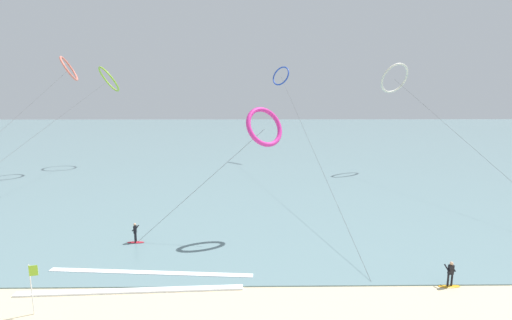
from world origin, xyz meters
The scene contains 11 objects.
sea_water centered at (0.00, 108.77, 0.04)m, with size 400.00×200.00×0.08m, color slate.
surfer_crimson centered at (-10.14, 15.82, 0.82)m, with size 1.40×0.60×1.70m.
surfer_amber centered at (12.21, 8.69, 0.74)m, with size 1.40×0.61×1.70m.
kite_lime centered at (-25.73, 51.76, 15.46)m, with size 5.63×42.97×17.69m.
kite_coral centered at (-29.13, 44.92, 16.69)m, with size 3.24×34.55×18.67m.
kite_cobalt centered at (5.19, 56.48, 16.36)m, with size 4.18×49.68×18.28m.
kite_ivory centered at (22.69, 45.65, 15.30)m, with size 5.66×36.41×17.71m.
kite_magenta centered at (0.60, 16.99, 9.62)m, with size 12.71×3.48×11.31m.
beach_flag centered at (-12.54, 6.07, 1.96)m, with size 0.47×0.14×2.95m.
wave_crest_near centered at (-8.02, 8.33, 0.06)m, with size 13.98×0.50×0.12m, color white.
wave_crest_mid centered at (-7.47, 10.60, 0.06)m, with size 14.20×0.50×0.12m, color white.
Camera 1 is at (-0.46, -11.89, 11.78)m, focal length 24.55 mm.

